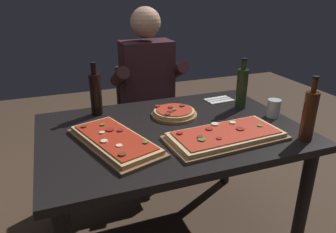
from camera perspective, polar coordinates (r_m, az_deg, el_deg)
The scene contains 11 objects.
dining_table at distance 1.78m, azimuth 0.57°, elevation -4.90°, with size 1.40×0.96×0.74m.
pizza_rectangular_front at distance 1.63m, azimuth 10.30°, elevation -3.44°, with size 0.62×0.33×0.05m.
pizza_rectangular_left at distance 1.58m, azimuth -9.55°, elevation -4.29°, with size 0.42×0.61×0.05m.
pizza_round_far at distance 1.90m, azimuth 1.13°, elevation 0.66°, with size 0.27×0.27×0.05m.
wine_bottle_dark at distance 1.71m, azimuth 23.95°, elevation 0.22°, with size 0.07×0.07×0.33m.
oil_bottle_amber at distance 1.93m, azimuth -12.81°, elevation 4.08°, with size 0.07×0.07×0.32m.
vinegar_bottle_green at distance 2.04m, azimuth 13.08°, elevation 5.05°, with size 0.07×0.07×0.32m.
tumbler_near_camera at distance 1.98m, azimuth 18.38°, elevation 1.25°, with size 0.08×0.08×0.11m.
napkin_cutlery_set at distance 2.19m, azimuth 9.12°, elevation 2.95°, with size 0.19×0.12×0.01m.
diner_chair at distance 2.62m, azimuth -4.11°, elevation 0.43°, with size 0.44×0.44×0.87m.
seated_diner at distance 2.42m, azimuth -3.44°, elevation 5.06°, with size 0.53×0.41×1.33m.
Camera 1 is at (-0.58, -1.47, 1.46)m, focal length 34.05 mm.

